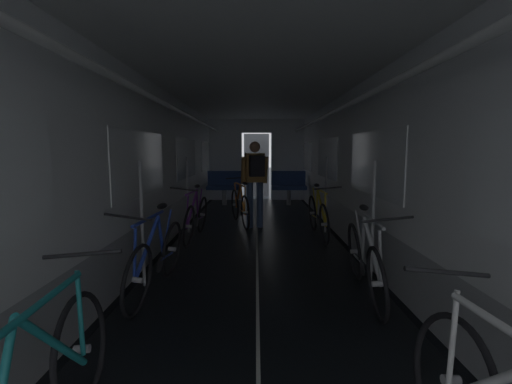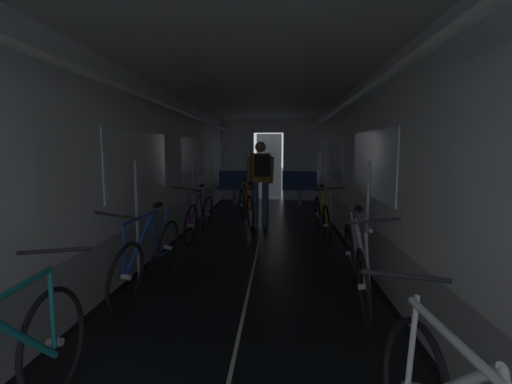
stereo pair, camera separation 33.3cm
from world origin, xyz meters
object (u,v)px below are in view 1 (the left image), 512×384
object	(u,v)px
bicycle_yellow	(317,215)
bicycle_silver	(364,260)
bench_seat_far_left	(223,184)
bicycle_orange_in_aisle	(239,206)
bicycle_blue	(156,258)
bench_seat_far_right	(287,184)
person_cyclist_aisle	(254,176)
bicycle_purple	(195,217)

from	to	relation	value
bicycle_yellow	bicycle_silver	size ratio (longest dim) A/B	1.00
bench_seat_far_left	bicycle_orange_in_aisle	bearing A→B (deg)	-78.30
bicycle_blue	bicycle_silver	bearing A→B (deg)	-2.41
bench_seat_far_right	bicycle_orange_in_aisle	bearing A→B (deg)	-114.71
bench_seat_far_left	bicycle_orange_in_aisle	distance (m)	2.76
bench_seat_far_right	bicycle_yellow	size ratio (longest dim) A/B	0.58
bicycle_yellow	bicycle_blue	world-z (taller)	bicycle_blue
person_cyclist_aisle	bench_seat_far_right	bearing A→B (deg)	72.58
bicycle_purple	bench_seat_far_left	bearing A→B (deg)	87.93
bench_seat_far_left	person_cyclist_aisle	distance (m)	3.12
bicycle_purple	person_cyclist_aisle	bearing A→B (deg)	42.11
bicycle_yellow	person_cyclist_aisle	xyz separation A→B (m)	(-1.11, 0.75, 0.63)
bench_seat_far_right	bicycle_purple	world-z (taller)	bench_seat_far_right
bicycle_yellow	bicycle_blue	xyz separation A→B (m)	(-2.14, -2.44, -0.00)
bicycle_silver	bicycle_blue	world-z (taller)	same
bench_seat_far_left	bicycle_silver	xyz separation A→B (m)	(2.01, -6.26, -0.19)
bicycle_orange_in_aisle	bicycle_purple	bearing A→B (deg)	-120.57
bench_seat_far_left	bicycle_orange_in_aisle	xyz separation A→B (m)	(0.56, -2.70, -0.18)
bench_seat_far_right	bicycle_silver	distance (m)	6.26
bench_seat_far_right	person_cyclist_aisle	distance (m)	3.14
bench_seat_far_right	bicycle_purple	distance (m)	4.34
bench_seat_far_right	bicycle_blue	world-z (taller)	same
bench_seat_far_left	bicycle_yellow	size ratio (longest dim) A/B	0.58
person_cyclist_aisle	bicycle_silver	bearing A→B (deg)	-70.83
bicycle_yellow	bicycle_orange_in_aisle	distance (m)	1.75
bicycle_yellow	person_cyclist_aisle	world-z (taller)	person_cyclist_aisle
bicycle_blue	bicycle_purple	bearing A→B (deg)	89.37
bicycle_silver	person_cyclist_aisle	xyz separation A→B (m)	(-1.14, 3.29, 0.63)
bicycle_purple	person_cyclist_aisle	distance (m)	1.50
bicycle_silver	person_cyclist_aisle	size ratio (longest dim) A/B	1.01
bicycle_silver	bench_seat_far_right	bearing A→B (deg)	91.94
bicycle_silver	bicycle_orange_in_aisle	size ratio (longest dim) A/B	1.03
bicycle_yellow	bicycle_silver	xyz separation A→B (m)	(0.04, -2.53, -0.00)
bench_seat_far_left	person_cyclist_aisle	bearing A→B (deg)	-73.68
bench_seat_far_left	bicycle_silver	distance (m)	6.57
bicycle_purple	bicycle_orange_in_aisle	bearing A→B (deg)	59.43
bicycle_silver	bicycle_orange_in_aisle	bearing A→B (deg)	112.21
bicycle_silver	bicycle_purple	distance (m)	3.20
bicycle_purple	bicycle_blue	bearing A→B (deg)	-90.63
bicycle_purple	person_cyclist_aisle	world-z (taller)	person_cyclist_aisle
bicycle_yellow	bicycle_purple	distance (m)	2.12
bicycle_silver	bicycle_orange_in_aisle	distance (m)	3.84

